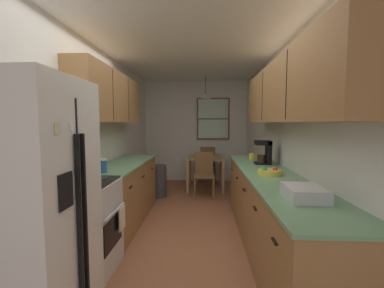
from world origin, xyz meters
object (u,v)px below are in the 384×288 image
(dining_table, at_px, (205,162))
(dish_rack, at_px, (304,193))
(dining_chair_near, at_px, (204,172))
(refrigerator, at_px, (32,209))
(dining_chair_far, at_px, (207,162))
(fruit_bowl, at_px, (270,172))
(coffee_maker, at_px, (265,152))
(mug_by_coffeemaker, at_px, (252,156))
(microwave_over_range, at_px, (65,106))
(stove_range, at_px, (81,226))
(storage_canister, at_px, (102,166))
(trash_bin, at_px, (159,181))

(dining_table, relative_size, dish_rack, 2.61)
(dining_chair_near, bearing_deg, refrigerator, -109.16)
(dining_chair_far, relative_size, fruit_bowl, 3.36)
(dining_table, relative_size, coffee_maker, 2.62)
(dining_chair_near, bearing_deg, mug_by_coffeemaker, -49.60)
(refrigerator, bearing_deg, dining_chair_far, 75.03)
(microwave_over_range, height_order, coffee_maker, microwave_over_range)
(dining_chair_near, xyz_separation_m, fruit_bowl, (0.75, -2.15, 0.44))
(dish_rack, bearing_deg, microwave_over_range, 169.20)
(dining_chair_far, height_order, coffee_maker, coffee_maker)
(stove_range, xyz_separation_m, microwave_over_range, (-0.11, 0.00, 1.18))
(dining_chair_far, bearing_deg, mug_by_coffeemaker, -72.53)
(refrigerator, bearing_deg, dining_chair_near, 70.84)
(dining_table, xyz_separation_m, dish_rack, (0.75, -3.72, 0.34))
(mug_by_coffeemaker, distance_m, fruit_bowl, 1.24)
(stove_range, relative_size, dining_chair_near, 1.22)
(mug_by_coffeemaker, bearing_deg, stove_range, -138.47)
(dining_table, distance_m, storage_canister, 3.05)
(storage_canister, bearing_deg, stove_range, -89.43)
(dining_table, bearing_deg, dining_chair_far, 85.51)
(fruit_bowl, bearing_deg, refrigerator, -147.14)
(dining_table, height_order, dining_chair_near, dining_chair_near)
(refrigerator, bearing_deg, fruit_bowl, 32.86)
(stove_range, distance_m, trash_bin, 2.65)
(stove_range, distance_m, storage_canister, 0.76)
(dining_table, bearing_deg, storage_canister, -114.20)
(refrigerator, bearing_deg, storage_canister, 91.55)
(refrigerator, height_order, stove_range, refrigerator)
(coffee_maker, xyz_separation_m, dish_rack, (-0.10, -1.70, -0.13))
(refrigerator, xyz_separation_m, dining_chair_far, (1.26, 4.69, -0.40))
(trash_bin, distance_m, dish_rack, 3.53)
(coffee_maker, height_order, dish_rack, coffee_maker)
(fruit_bowl, bearing_deg, coffee_maker, 80.59)
(fruit_bowl, bearing_deg, dining_chair_far, 101.01)
(stove_range, height_order, dining_chair_far, stove_range)
(storage_canister, bearing_deg, dining_table, 65.80)
(dining_table, height_order, dining_chair_far, dining_chair_far)
(refrigerator, xyz_separation_m, trash_bin, (0.27, 3.36, -0.58))
(stove_range, xyz_separation_m, storage_canister, (-0.01, 0.56, 0.51))
(stove_range, distance_m, mug_by_coffeemaker, 2.69)
(dining_table, xyz_separation_m, mug_by_coffeemaker, (0.75, -1.56, 0.34))
(refrigerator, relative_size, coffee_maker, 5.31)
(refrigerator, bearing_deg, stove_range, 92.31)
(stove_range, xyz_separation_m, dining_table, (1.23, 3.32, 0.14))
(refrigerator, relative_size, mug_by_coffeemaker, 14.24)
(storage_canister, bearing_deg, trash_bin, 81.77)
(mug_by_coffeemaker, xyz_separation_m, dish_rack, (0.01, -2.16, -0.00))
(dining_table, xyz_separation_m, storage_canister, (-1.24, -2.76, 0.37))
(dining_chair_near, relative_size, coffee_maker, 2.66)
(dining_chair_far, bearing_deg, stove_range, -107.94)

